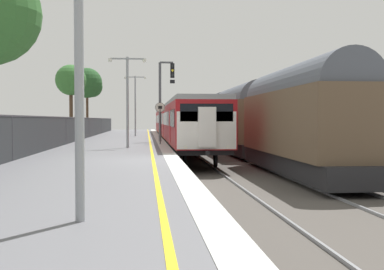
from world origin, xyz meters
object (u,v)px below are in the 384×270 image
(commuter_train_at_platform, at_px, (177,122))
(speed_limit_sign, at_px, (160,118))
(platform_lamp_mid, at_px, (127,93))
(freight_train_adjacent_track, at_px, (226,118))
(platform_lamp_far, at_px, (135,101))
(signal_gantry, at_px, (164,92))
(background_tree_right, at_px, (71,81))
(background_tree_centre, at_px, (88,84))

(commuter_train_at_platform, xyz_separation_m, speed_limit_sign, (-1.85, -12.77, 0.36))
(platform_lamp_mid, bearing_deg, freight_train_adjacent_track, 61.82)
(freight_train_adjacent_track, relative_size, platform_lamp_far, 9.36)
(platform_lamp_mid, bearing_deg, speed_limit_sign, 64.02)
(signal_gantry, bearing_deg, platform_lamp_mid, -106.66)
(background_tree_right, bearing_deg, freight_train_adjacent_track, -24.08)
(signal_gantry, distance_m, platform_lamp_mid, 7.65)
(speed_limit_sign, relative_size, background_tree_right, 0.38)
(freight_train_adjacent_track, bearing_deg, platform_lamp_far, 152.08)
(freight_train_adjacent_track, bearing_deg, signal_gantry, -128.02)
(freight_train_adjacent_track, distance_m, background_tree_right, 15.39)
(speed_limit_sign, xyz_separation_m, background_tree_centre, (-7.53, 27.32, 4.01))
(speed_limit_sign, height_order, platform_lamp_mid, platform_lamp_mid)
(freight_train_adjacent_track, bearing_deg, platform_lamp_mid, -118.18)
(platform_lamp_far, distance_m, background_tree_centre, 14.10)
(platform_lamp_far, bearing_deg, background_tree_right, 161.19)
(platform_lamp_mid, distance_m, background_tree_right, 21.44)
(platform_lamp_far, xyz_separation_m, background_tree_right, (-6.01, 2.05, 1.88))
(speed_limit_sign, bearing_deg, background_tree_right, 115.15)
(freight_train_adjacent_track, xyz_separation_m, background_tree_centre, (-13.38, 16.74, 3.99))
(platform_lamp_mid, height_order, background_tree_centre, background_tree_centre)
(commuter_train_at_platform, xyz_separation_m, background_tree_right, (-9.68, 3.93, 3.86))
(speed_limit_sign, distance_m, platform_lamp_mid, 4.37)
(freight_train_adjacent_track, relative_size, speed_limit_sign, 20.13)
(background_tree_centre, xyz_separation_m, background_tree_right, (-0.31, -10.62, -0.51))
(freight_train_adjacent_track, height_order, platform_lamp_mid, platform_lamp_mid)
(background_tree_right, bearing_deg, background_tree_centre, 88.35)
(platform_lamp_mid, relative_size, background_tree_right, 0.72)
(signal_gantry, height_order, speed_limit_sign, signal_gantry)
(commuter_train_at_platform, height_order, background_tree_centre, background_tree_centre)
(commuter_train_at_platform, height_order, freight_train_adjacent_track, freight_train_adjacent_track)
(commuter_train_at_platform, height_order, background_tree_right, background_tree_right)
(platform_lamp_far, xyz_separation_m, background_tree_centre, (-5.70, 12.67, 2.39))
(commuter_train_at_platform, relative_size, platform_lamp_mid, 8.75)
(commuter_train_at_platform, bearing_deg, speed_limit_sign, -98.22)
(freight_train_adjacent_track, xyz_separation_m, background_tree_right, (-13.69, 6.12, 3.48))
(commuter_train_at_platform, xyz_separation_m, signal_gantry, (-1.49, -9.22, 2.13))
(commuter_train_at_platform, relative_size, background_tree_centre, 5.61)
(background_tree_right, bearing_deg, signal_gantry, -58.06)
(speed_limit_sign, distance_m, background_tree_right, 18.77)
(background_tree_centre, height_order, background_tree_right, background_tree_centre)
(commuter_train_at_platform, distance_m, platform_lamp_mid, 17.01)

